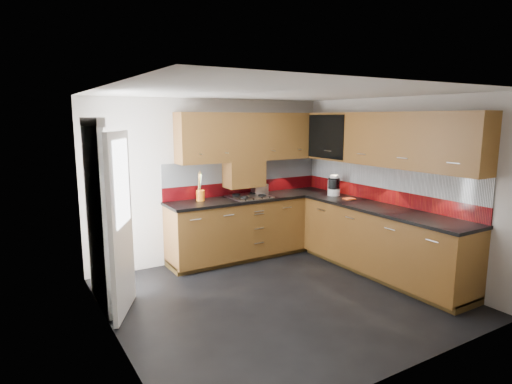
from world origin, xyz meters
TOP-DOWN VIEW (x-y plane):
  - room at (0.00, 0.00)m, footprint 4.00×3.80m
  - base_cabinets at (1.07, 0.72)m, footprint 2.70×3.20m
  - countertop at (1.05, 0.70)m, footprint 2.72×3.22m
  - backsplash at (1.28, 0.93)m, footprint 2.70×3.20m
  - upper_cabinets at (1.23, 0.78)m, footprint 2.50×3.20m
  - extractor_hood at (0.45, 1.64)m, footprint 0.60×0.33m
  - glass_cabinet at (1.71, 1.07)m, footprint 0.32×0.80m
  - back_door at (-1.78, 0.75)m, footprint 0.42×1.19m
  - gas_hob at (0.45, 1.47)m, footprint 0.60×0.53m
  - utensil_pot at (-0.29, 1.61)m, footprint 0.12×0.12m
  - toaster at (0.72, 1.61)m, footprint 0.24×0.15m
  - food_processor at (1.65, 0.94)m, footprint 0.19×0.19m
  - paper_towel at (1.63, 0.97)m, footprint 0.14×0.14m
  - orange_cloth at (1.63, 0.57)m, footprint 0.17×0.15m

SIDE VIEW (x-z plane):
  - base_cabinets at x=1.07m, z-range -0.04..0.91m
  - countertop at x=1.05m, z-range 0.90..0.94m
  - orange_cloth at x=1.63m, z-range 0.94..0.96m
  - gas_hob at x=0.45m, z-range 0.93..0.98m
  - toaster at x=0.72m, z-range 0.94..1.11m
  - back_door at x=-1.78m, z-range 0.01..2.05m
  - utensil_pot at x=-0.29m, z-range 0.82..1.26m
  - paper_towel at x=1.63m, z-range 0.94..1.18m
  - food_processor at x=1.65m, z-range 0.93..1.24m
  - backsplash at x=1.28m, z-range 0.94..1.48m
  - extractor_hood at x=0.45m, z-range 1.08..1.48m
  - room at x=0.00m, z-range 0.18..2.82m
  - upper_cabinets at x=1.23m, z-range 1.48..2.20m
  - glass_cabinet at x=1.71m, z-range 1.54..2.20m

